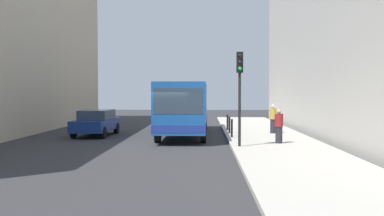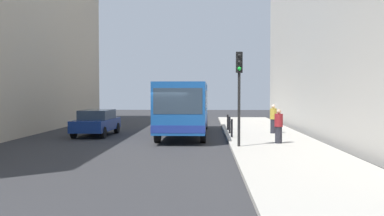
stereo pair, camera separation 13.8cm
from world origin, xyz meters
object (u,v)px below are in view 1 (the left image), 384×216
Objects in this scene: traffic_light at (240,81)px; pedestrian_mid_sidewalk at (273,119)px; bus at (185,105)px; car_beside_bus at (96,122)px; bollard_mid at (229,125)px; pedestrian_near_signal at (279,126)px; bollard_far at (227,122)px; bollard_near at (232,128)px.

pedestrian_mid_sidewalk is (2.40, 6.13, -2.04)m from traffic_light.
pedestrian_mid_sidewalk is at bearing 175.74° from bus.
car_beside_bus is 10.02m from traffic_light.
pedestrian_mid_sidewalk is (5.08, -0.42, -0.76)m from bus.
bus is 11.62× the size of bollard_mid.
car_beside_bus is at bearing -179.27° from bollard_mid.
traffic_light reaches higher than pedestrian_near_signal.
pedestrian_mid_sidewalk reaches higher than bollard_far.
bollard_mid is at bearing 169.40° from bus.
bus reaches higher than bollard_near.
bollard_mid and bollard_far have the same top height.
car_beside_bus is at bearing 65.31° from pedestrian_mid_sidewalk.
car_beside_bus is 7.95m from bollard_near.
bollard_far is 0.60× the size of pedestrian_near_signal.
traffic_light reaches higher than car_beside_bus.
bollard_mid is 5.24m from pedestrian_near_signal.
bus reaches higher than pedestrian_mid_sidewalk.
bollard_near is (2.58, -2.74, -1.10)m from bus.
car_beside_bus is at bearing -163.09° from bollard_far.
pedestrian_near_signal reaches higher than car_beside_bus.
bollard_far is (-0.10, 8.27, -2.38)m from traffic_light.
car_beside_bus is (-5.08, -0.60, -0.94)m from bus.
bollard_far is at bearing 23.58° from pedestrian_mid_sidewalk.
bus is 11.62× the size of bollard_near.
traffic_light is at bearing -89.31° from bollard_far.
traffic_light is (7.76, -5.95, 2.22)m from car_beside_bus.
car_beside_bus reaches higher than bollard_mid.
traffic_light is 4.32× the size of bollard_mid.
pedestrian_mid_sidewalk is at bearing 42.81° from bollard_near.
pedestrian_mid_sidewalk is (2.50, 0.08, 0.35)m from bollard_mid.
bollard_near and bollard_mid have the same top height.
car_beside_bus is 2.84× the size of pedestrian_near_signal.
car_beside_bus is at bearing 142.53° from traffic_light.
car_beside_bus is 2.71× the size of pedestrian_mid_sidewalk.
pedestrian_near_signal reaches higher than bollard_mid.
bollard_far is at bearing 90.00° from bollard_near.
bus is 2.85m from bollard_mid.
car_beside_bus is 7.66m from bollard_mid.
bollard_near is 1.00× the size of bollard_mid.
bollard_mid is 0.60× the size of pedestrian_near_signal.
bus is 3.92m from bollard_near.
traffic_light reaches higher than bollard_far.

